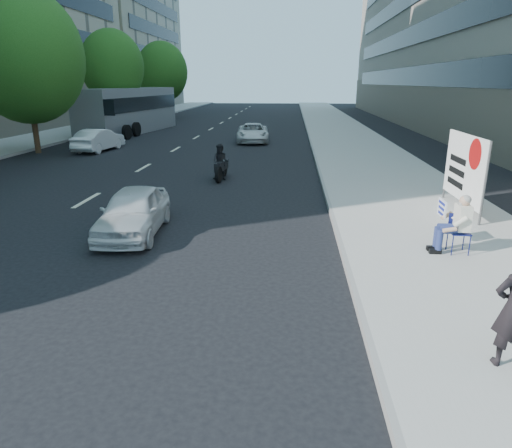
# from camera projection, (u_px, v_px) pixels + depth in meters

# --- Properties ---
(ground) EXTENTS (160.00, 160.00, 0.00)m
(ground) POSITION_uv_depth(u_px,v_px,m) (272.00, 337.00, 7.04)
(ground) COLOR black
(ground) RESTS_ON ground
(near_sidewalk) EXTENTS (5.00, 120.00, 0.15)m
(near_sidewalk) POSITION_uv_depth(u_px,v_px,m) (358.00, 150.00, 25.75)
(near_sidewalk) COLOR #A5A29A
(near_sidewalk) RESTS_ON ground
(far_sidewalk) EXTENTS (4.50, 120.00, 0.15)m
(far_sidewalk) POSITION_uv_depth(u_px,v_px,m) (7.00, 146.00, 27.28)
(far_sidewalk) COLOR #A5A29A
(far_sidewalk) RESTS_ON ground
(far_bldg_north) EXTENTS (22.00, 28.00, 28.00)m
(far_bldg_north) POSITION_uv_depth(u_px,v_px,m) (79.00, 6.00, 64.07)
(far_bldg_north) COLOR tan
(far_bldg_north) RESTS_ON ground
(tree_far_c) EXTENTS (6.00, 6.00, 8.47)m
(tree_far_c) POSITION_uv_depth(u_px,v_px,m) (25.00, 56.00, 23.68)
(tree_far_c) COLOR #382616
(tree_far_c) RESTS_ON ground
(tree_far_d) EXTENTS (4.80, 4.80, 7.65)m
(tree_far_d) POSITION_uv_depth(u_px,v_px,m) (112.00, 66.00, 35.14)
(tree_far_d) COLOR #382616
(tree_far_d) RESTS_ON ground
(tree_far_e) EXTENTS (5.40, 5.40, 7.89)m
(tree_far_e) POSITION_uv_depth(u_px,v_px,m) (162.00, 72.00, 48.49)
(tree_far_e) COLOR #382616
(tree_far_e) RESTS_ON ground
(seated_protester) EXTENTS (0.83, 1.12, 1.31)m
(seated_protester) POSITION_uv_depth(u_px,v_px,m) (455.00, 221.00, 9.90)
(seated_protester) COLOR navy
(seated_protester) RESTS_ON near_sidewalk
(protest_banner) EXTENTS (0.08, 3.06, 2.20)m
(protest_banner) POSITION_uv_depth(u_px,v_px,m) (464.00, 168.00, 13.06)
(protest_banner) COLOR #4C4C4C
(protest_banner) RESTS_ON near_sidewalk
(white_sedan_near) EXTENTS (1.64, 3.58, 1.19)m
(white_sedan_near) POSITION_uv_depth(u_px,v_px,m) (133.00, 211.00, 11.65)
(white_sedan_near) COLOR silver
(white_sedan_near) RESTS_ON ground
(white_sedan_mid) EXTENTS (1.78, 3.88, 1.23)m
(white_sedan_mid) POSITION_uv_depth(u_px,v_px,m) (99.00, 140.00, 25.77)
(white_sedan_mid) COLOR white
(white_sedan_mid) RESTS_ON ground
(white_sedan_far) EXTENTS (2.30, 4.42, 1.19)m
(white_sedan_far) POSITION_uv_depth(u_px,v_px,m) (253.00, 133.00, 29.58)
(white_sedan_far) COLOR silver
(white_sedan_far) RESTS_ON ground
(motorcycle) EXTENTS (0.76, 2.05, 1.42)m
(motorcycle) POSITION_uv_depth(u_px,v_px,m) (221.00, 164.00, 18.13)
(motorcycle) COLOR black
(motorcycle) RESTS_ON ground
(bus) EXTENTS (4.11, 12.32, 3.30)m
(bus) POSITION_uv_depth(u_px,v_px,m) (130.00, 111.00, 34.88)
(bus) COLOR slate
(bus) RESTS_ON ground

